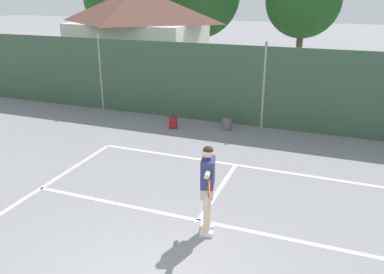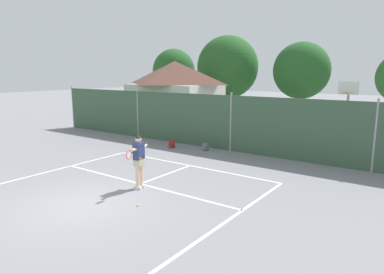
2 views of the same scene
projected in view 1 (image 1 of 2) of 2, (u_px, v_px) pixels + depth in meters
name	position (u px, v px, depth m)	size (l,w,h in m)	color
chainlink_fence	(264.00, 88.00, 13.54)	(26.09, 0.09, 2.97)	#38563D
clubhouse_building	(139.00, 36.00, 19.39)	(6.28, 4.78, 4.72)	silver
treeline_backdrop	(290.00, 1.00, 22.01)	(28.38, 4.68, 6.94)	brown
tennis_player	(208.00, 183.00, 7.51)	(0.47, 1.39, 1.85)	silver
backpack_red	(173.00, 123.00, 13.86)	(0.32, 0.31, 0.46)	maroon
backpack_grey	(227.00, 124.00, 13.69)	(0.30, 0.27, 0.46)	slate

